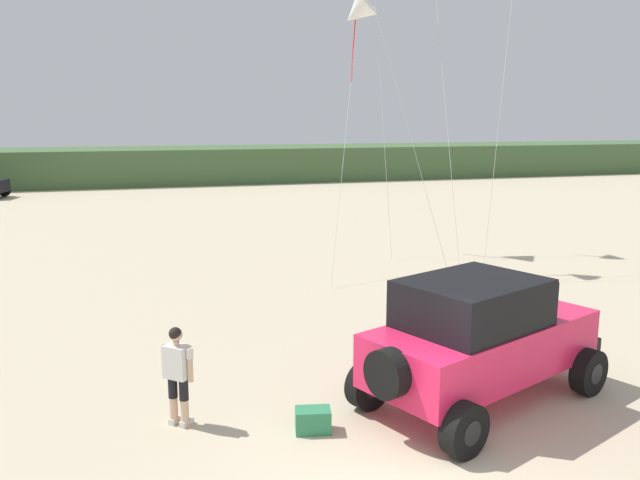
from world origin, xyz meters
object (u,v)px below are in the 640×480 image
object	(u,v)px
jeep	(481,337)
cooler_box	(313,420)
kite_blue_swept	(358,12)
person_watching	(177,371)

from	to	relation	value
jeep	cooler_box	distance (m)	3.26
cooler_box	kite_blue_swept	distance (m)	16.85
jeep	kite_blue_swept	xyz separation A→B (m)	(2.29, 13.30, 7.41)
person_watching	cooler_box	world-z (taller)	person_watching
cooler_box	kite_blue_swept	bearing A→B (deg)	79.61
person_watching	kite_blue_swept	world-z (taller)	kite_blue_swept
jeep	person_watching	size ratio (longest dim) A/B	3.00
person_watching	cooler_box	xyz separation A→B (m)	(2.03, -0.81, -0.75)
person_watching	cooler_box	bearing A→B (deg)	-21.79
jeep	cooler_box	bearing A→B (deg)	-175.19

